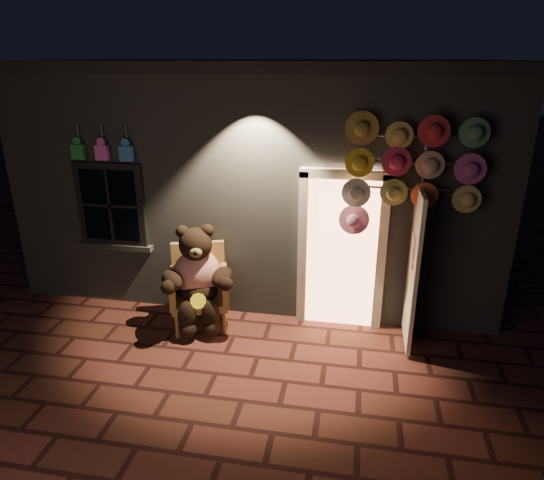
# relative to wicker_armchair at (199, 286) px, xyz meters

# --- Properties ---
(ground) EXTENTS (60.00, 60.00, 0.00)m
(ground) POSITION_rel_wicker_armchair_xyz_m (0.55, -1.14, -0.56)
(ground) COLOR #5E2924
(ground) RESTS_ON ground
(shop_building) EXTENTS (7.30, 5.95, 3.51)m
(shop_building) POSITION_rel_wicker_armchair_xyz_m (0.55, 2.85, 1.18)
(shop_building) COLOR slate
(shop_building) RESTS_ON ground
(wicker_armchair) EXTENTS (0.93, 0.89, 1.11)m
(wicker_armchair) POSITION_rel_wicker_armchair_xyz_m (0.00, 0.00, 0.00)
(wicker_armchair) COLOR #AF8343
(wicker_armchair) RESTS_ON ground
(teddy_bear) EXTENTS (0.99, 0.91, 1.43)m
(teddy_bear) POSITION_rel_wicker_armchair_xyz_m (0.03, -0.14, 0.19)
(teddy_bear) COLOR red
(teddy_bear) RESTS_ON ground
(hat_rack) EXTENTS (1.62, 0.22, 2.86)m
(hat_rack) POSITION_rel_wicker_armchair_xyz_m (2.64, 0.14, 1.68)
(hat_rack) COLOR #59595E
(hat_rack) RESTS_ON ground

